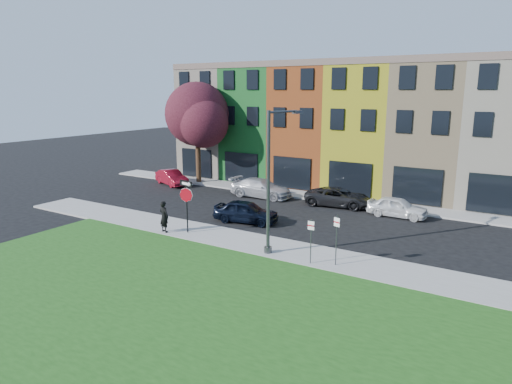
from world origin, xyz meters
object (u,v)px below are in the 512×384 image
Objects in this scene: man at (164,217)px; street_lamp at (272,183)px; sedan_near at (246,211)px; stop_sign at (186,196)px.

street_lamp is (6.88, 0.41, 2.67)m from man.
man is at bearing 139.23° from sedan_near.
stop_sign is at bearing 148.72° from sedan_near.
stop_sign reaches higher than man.
sedan_near is (1.53, 3.85, -1.59)m from stop_sign.
street_lamp is at bearing 8.97° from stop_sign.
sedan_near is at bearing 79.60° from stop_sign.
stop_sign is at bearing -141.27° from man.
stop_sign is 5.88m from street_lamp.
man is 7.40m from street_lamp.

